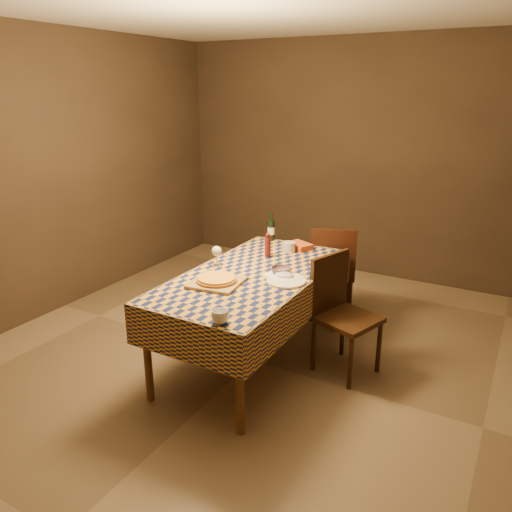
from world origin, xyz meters
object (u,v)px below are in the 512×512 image
pizza (217,279)px  wine_bottle (271,230)px  bowl (281,270)px  white_plate (286,281)px  dining_table (253,283)px  chair_far (332,267)px  chair_right (340,307)px  cutting_board (217,282)px

pizza → wine_bottle: wine_bottle is taller
bowl → white_plate: (0.12, -0.15, -0.02)m
dining_table → chair_far: 1.12m
pizza → white_plate: (0.43, 0.28, -0.03)m
dining_table → bowl: (0.18, 0.11, 0.10)m
pizza → white_plate: pizza is taller
bowl → chair_right: size_ratio=0.16×
bowl → white_plate: 0.19m
wine_bottle → dining_table: bearing=-71.2°
chair_far → chair_right: size_ratio=1.00×
cutting_board → chair_far: chair_far is taller
pizza → white_plate: size_ratio=1.24×
bowl → chair_far: chair_far is taller
bowl → white_plate: bearing=-51.5°
bowl → wine_bottle: 0.90m
cutting_board → pizza: pizza is taller
pizza → chair_far: size_ratio=0.39×
dining_table → wine_bottle: (-0.30, 0.87, 0.18)m
dining_table → chair_far: size_ratio=1.98×
cutting_board → bowl: size_ratio=2.34×
pizza → bowl: pizza is taller
cutting_board → white_plate: bearing=32.9°
white_plate → chair_right: chair_right is taller
dining_table → white_plate: (0.30, -0.03, 0.08)m
bowl → wine_bottle: bearing=122.6°
bowl → chair_far: 1.01m
white_plate → bowl: bearing=128.5°
dining_table → white_plate: 0.32m
bowl → chair_right: chair_right is taller
pizza → chair_right: size_ratio=0.39×
cutting_board → bowl: (0.31, 0.43, 0.01)m
white_plate → wine_bottle: bearing=123.6°
bowl → white_plate: size_ratio=0.52×
dining_table → bowl: 0.24m
dining_table → wine_bottle: size_ratio=6.94×
dining_table → wine_bottle: 0.93m
pizza → chair_right: (0.76, 0.57, -0.28)m
dining_table → chair_far: bearing=77.0°
wine_bottle → white_plate: wine_bottle is taller
pizza → bowl: 0.53m
dining_table → pizza: (-0.13, -0.31, 0.11)m
pizza → wine_bottle: size_ratio=1.37×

